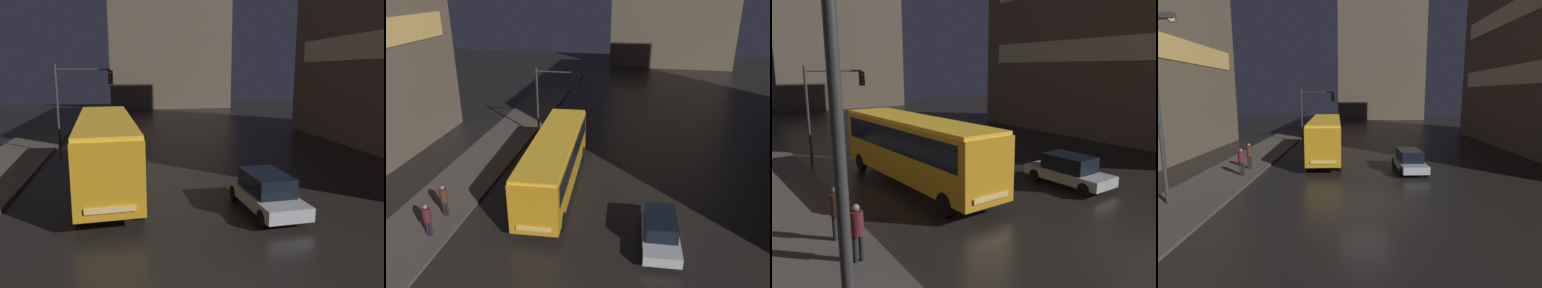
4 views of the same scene
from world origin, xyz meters
TOP-DOWN VIEW (x-y plane):
  - sidewalk_left at (-9.00, 10.00)m, footprint 4.00×48.00m
  - bus_near at (-3.01, 10.72)m, footprint 3.10×11.45m
  - car_taxi at (3.32, 6.47)m, footprint 1.98×4.47m
  - pedestrian_near at (-7.96, 4.62)m, footprint 0.49×0.49m
  - pedestrian_mid at (-8.06, 6.42)m, footprint 0.55×0.55m
  - traffic_light_main at (-5.05, 18.32)m, footprint 3.66×0.35m

SIDE VIEW (x-z plane):
  - sidewalk_left at x=-9.00m, z-range 0.00..0.15m
  - car_taxi at x=3.32m, z-range 0.01..1.56m
  - pedestrian_near at x=-7.96m, z-range 0.33..2.12m
  - pedestrian_mid at x=-8.06m, z-range 0.34..2.17m
  - bus_near at x=-3.01m, z-range 0.39..3.77m
  - traffic_light_main at x=-5.05m, z-range 1.09..6.99m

